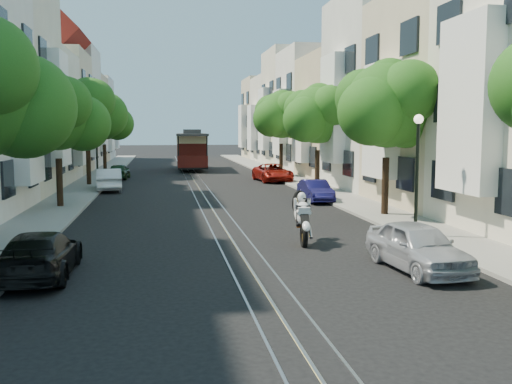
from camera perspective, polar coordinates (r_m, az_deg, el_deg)
name	(u,v)px	position (r m, az deg, el deg)	size (l,w,h in m)	color
ground	(194,181)	(42.56, -6.18, 1.14)	(200.00, 200.00, 0.00)	black
sidewalk_east	(290,178)	(43.56, 3.39, 1.37)	(2.50, 80.00, 0.12)	gray
sidewalk_west	(94,181)	(42.78, -15.93, 1.05)	(2.50, 80.00, 0.12)	gray
rail_left	(187,181)	(42.54, -6.92, 1.15)	(0.06, 80.00, 0.02)	gray
rail_slot	(194,180)	(42.56, -6.18, 1.16)	(0.06, 80.00, 0.02)	gray
rail_right	(202,180)	(42.59, -5.44, 1.17)	(0.06, 80.00, 0.02)	gray
lane_line	(194,181)	(42.56, -6.18, 1.15)	(0.08, 80.00, 0.01)	tan
townhouses_east	(349,111)	(44.59, 9.31, 8.00)	(7.75, 72.00, 12.00)	beige
townhouses_west	(23,111)	(43.33, -22.27, 7.53)	(7.75, 72.00, 11.76)	silver
tree_e_b	(389,107)	(25.22, 13.13, 8.29)	(4.93, 4.08, 6.68)	black
tree_e_c	(319,116)	(35.63, 6.31, 7.56)	(4.84, 3.99, 6.52)	black
tree_e_d	(282,116)	(46.32, 2.62, 7.61)	(5.01, 4.16, 6.85)	black
tree_w_b	(58,116)	(28.72, -19.16, 7.17)	(4.72, 3.87, 6.27)	black
tree_w_c	(88,110)	(39.62, -16.48, 7.89)	(5.13, 4.28, 7.09)	black
tree_w_d	(104,120)	(50.55, -14.92, 6.99)	(4.84, 3.99, 6.52)	black
lamp_east	(417,157)	(20.28, 15.84, 3.41)	(0.32, 0.32, 4.16)	black
lamp_west	(97,145)	(36.56, -15.64, 4.58)	(0.32, 0.32, 4.16)	black
sportbike_rider	(302,214)	(18.94, 4.63, -2.26)	(0.74, 2.18, 1.78)	black
cable_car	(192,148)	(53.86, -6.43, 4.39)	(3.11, 9.07, 3.45)	black
parked_car_e_near	(418,246)	(15.93, 15.87, -5.25)	(1.55, 3.86, 1.31)	#A4A6AF
parked_car_e_mid	(316,191)	(30.09, 5.97, 0.12)	(1.21, 3.46, 1.14)	#0D0C3C
parked_car_e_far	(273,173)	(41.50, 1.69, 1.95)	(2.16, 4.68, 1.30)	maroon
parked_car_w_near	(40,254)	(15.64, -20.77, -5.85)	(1.68, 4.13, 1.20)	black
parked_car_w_mid	(109,180)	(36.37, -14.49, 1.20)	(1.46, 4.19, 1.38)	silver
parked_car_w_far	(119,171)	(44.66, -13.54, 2.02)	(1.41, 3.51, 1.20)	black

